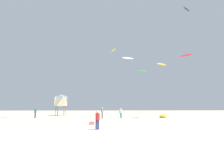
# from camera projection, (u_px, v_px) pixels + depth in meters

# --- Properties ---
(ground_plane) EXTENTS (120.00, 120.00, 0.00)m
(ground_plane) POSITION_uv_depth(u_px,v_px,m) (120.00, 136.00, 13.80)
(ground_plane) COLOR #C6B28C
(person_foreground) EXTENTS (0.49, 0.37, 1.64)m
(person_foreground) POSITION_uv_depth(u_px,v_px,m) (97.00, 118.00, 17.49)
(person_foreground) COLOR navy
(person_foreground) RESTS_ON ground
(person_midground) EXTENTS (0.54, 0.37, 1.64)m
(person_midground) POSITION_uv_depth(u_px,v_px,m) (121.00, 112.00, 32.14)
(person_midground) COLOR teal
(person_midground) RESTS_ON ground
(person_left) EXTENTS (0.37, 0.47, 1.62)m
(person_left) POSITION_uv_depth(u_px,v_px,m) (35.00, 112.00, 32.38)
(person_left) COLOR black
(person_left) RESTS_ON ground
(person_right) EXTENTS (0.39, 0.57, 1.71)m
(person_right) POSITION_uv_depth(u_px,v_px,m) (102.00, 112.00, 31.43)
(person_right) COLOR #2D2D33
(person_right) RESTS_ON ground
(kite_grounded_near) EXTENTS (2.51, 4.57, 0.53)m
(kite_grounded_near) POSITION_uv_depth(u_px,v_px,m) (163.00, 116.00, 35.04)
(kite_grounded_near) COLOR yellow
(kite_grounded_near) RESTS_ON ground
(lifeguard_tower) EXTENTS (2.30, 2.30, 4.15)m
(lifeguard_tower) POSITION_uv_depth(u_px,v_px,m) (61.00, 100.00, 38.98)
(lifeguard_tower) COLOR #8C704C
(lifeguard_tower) RESTS_ON ground
(cooler_box) EXTENTS (0.56, 0.36, 0.32)m
(cooler_box) POSITION_uv_depth(u_px,v_px,m) (92.00, 123.00, 21.72)
(cooler_box) COLOR #E5598C
(cooler_box) RESTS_ON ground
(kite_aloft_0) EXTENTS (2.82, 1.14, 0.37)m
(kite_aloft_0) POSITION_uv_depth(u_px,v_px,m) (142.00, 71.00, 52.57)
(kite_aloft_0) COLOR green
(kite_aloft_1) EXTENTS (1.99, 3.36, 0.72)m
(kite_aloft_1) POSITION_uv_depth(u_px,v_px,m) (113.00, 50.00, 54.65)
(kite_aloft_1) COLOR yellow
(kite_aloft_3) EXTENTS (2.73, 1.53, 0.60)m
(kite_aloft_3) POSITION_uv_depth(u_px,v_px,m) (128.00, 58.00, 42.59)
(kite_aloft_3) COLOR white
(kite_aloft_4) EXTENTS (2.41, 2.56, 0.32)m
(kite_aloft_4) POSITION_uv_depth(u_px,v_px,m) (186.00, 55.00, 42.54)
(kite_aloft_4) COLOR red
(kite_aloft_5) EXTENTS (3.99, 3.54, 0.63)m
(kite_aloft_5) POSITION_uv_depth(u_px,v_px,m) (162.00, 64.00, 56.06)
(kite_aloft_5) COLOR yellow
(kite_aloft_7) EXTENTS (2.97, 2.92, 0.82)m
(kite_aloft_7) POSITION_uv_depth(u_px,v_px,m) (187.00, 9.00, 50.68)
(kite_aloft_7) COLOR #2D2D33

